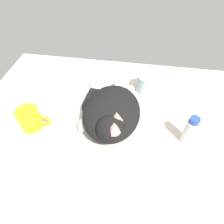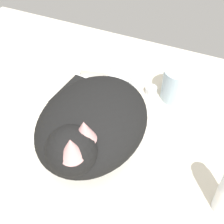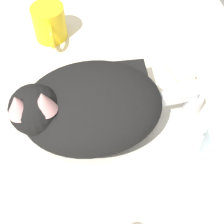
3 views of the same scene
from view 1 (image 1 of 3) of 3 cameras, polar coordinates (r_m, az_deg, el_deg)
The scene contains 9 objects.
ground_plane at distance 73.92cm, azimuth -0.12°, elevation -4.36°, with size 110.00×82.50×3.00cm, color silver.
sink_basin at distance 72.39cm, azimuth -0.13°, elevation -3.43°, with size 32.32×32.32×0.89cm, color white.
faucet at distance 83.60cm, azimuth 1.87°, elevation 7.55°, with size 13.38×10.77×6.37cm.
cat at distance 66.73cm, azimuth -0.48°, elevation -0.49°, with size 22.03×27.15×14.81cm.
coffee_mug at distance 74.96cm, azimuth -22.84°, elevation -1.87°, with size 11.71×7.72×8.18cm.
rinse_cup at distance 84.53cm, azimuth 9.59°, elevation 8.32°, with size 7.02×7.02×7.87cm.
soap_dish at distance 87.52cm, azimuth -4.17°, elevation 7.71°, with size 9.00×6.40×1.20cm, color white.
soap_bar at distance 86.47cm, azimuth -4.22°, elevation 8.54°, with size 6.89×4.27×2.09cm, color white.
toothpaste_bottle at distance 68.81cm, azimuth 21.78°, elevation -5.26°, with size 3.77×3.77×11.96cm.
Camera 1 is at (7.07, -44.57, 57.05)cm, focal length 31.09 mm.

